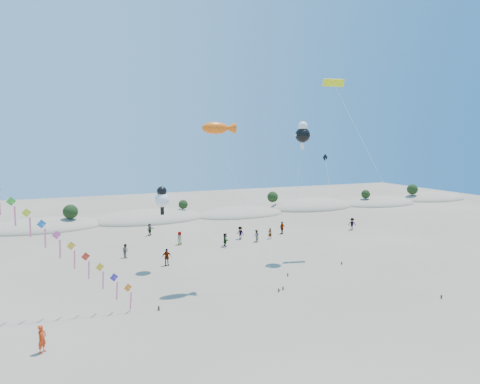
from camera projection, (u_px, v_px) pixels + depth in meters
name	position (u px, v px, depth m)	size (l,w,h in m)	color
ground	(264.00, 347.00, 25.71)	(160.00, 160.00, 0.00)	#7D6B57
dune_ridge	(155.00, 219.00, 67.63)	(145.30, 11.49, 5.57)	tan
fish_kite	(219.00, 128.00, 35.49)	(5.67, 4.65, 14.80)	#3F2D1E
cartoon_kite_low	(162.00, 198.00, 40.60)	(9.41, 10.82, 8.59)	#3F2D1E
cartoon_kite_high	(303.00, 134.00, 43.73)	(5.47, 5.99, 15.26)	#3F2D1E
parafoil_kite	(335.00, 85.00, 45.35)	(2.50, 16.41, 20.16)	#3F2D1E
dark_kite	(329.00, 184.00, 49.63)	(4.92, 10.36, 11.49)	#3F2D1E
flyer_foreground	(42.00, 339.00, 24.89)	(0.65, 0.43, 1.78)	red
beachgoers	(232.00, 235.00, 52.61)	(34.03, 15.60, 1.84)	slate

